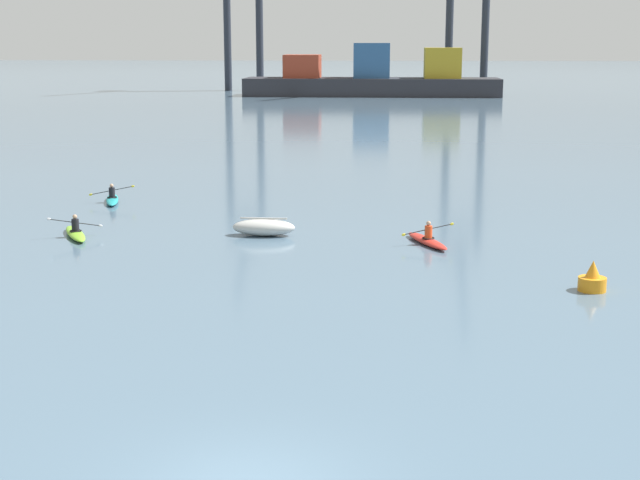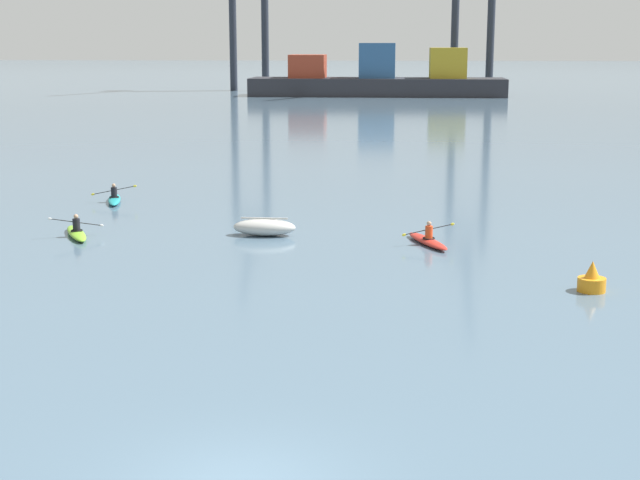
# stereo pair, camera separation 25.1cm
# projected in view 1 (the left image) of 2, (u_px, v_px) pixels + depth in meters

# --- Properties ---
(container_barge) EXTENTS (37.78, 8.64, 7.76)m
(container_barge) POSITION_uv_depth(u_px,v_px,m) (374.00, 79.00, 138.77)
(container_barge) COLOR #28282D
(container_barge) RESTS_ON ground
(capsized_dinghy) EXTENTS (2.62, 1.15, 0.76)m
(capsized_dinghy) POSITION_uv_depth(u_px,v_px,m) (264.00, 227.00, 38.55)
(capsized_dinghy) COLOR beige
(capsized_dinghy) RESTS_ON ground
(channel_buoy) EXTENTS (0.90, 0.90, 1.00)m
(channel_buoy) POSITION_uv_depth(u_px,v_px,m) (592.00, 280.00, 29.97)
(channel_buoy) COLOR orange
(channel_buoy) RESTS_ON ground
(kayak_teal) EXTENTS (2.19, 3.44, 0.95)m
(kayak_teal) POSITION_uv_depth(u_px,v_px,m) (112.00, 199.00, 46.63)
(kayak_teal) COLOR teal
(kayak_teal) RESTS_ON ground
(kayak_red) EXTENTS (2.11, 3.37, 0.95)m
(kayak_red) POSITION_uv_depth(u_px,v_px,m) (427.00, 240.00, 36.95)
(kayak_red) COLOR red
(kayak_red) RESTS_ON ground
(kayak_lime) EXTENTS (2.09, 3.30, 0.95)m
(kayak_lime) POSITION_uv_depth(u_px,v_px,m) (75.00, 233.00, 38.35)
(kayak_lime) COLOR #7ABC2D
(kayak_lime) RESTS_ON ground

